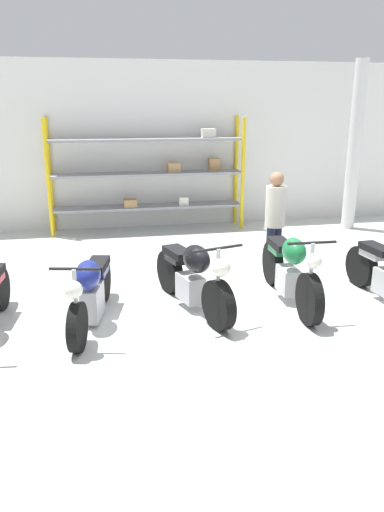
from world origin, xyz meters
The scene contains 8 objects.
ground_plane centered at (0.00, 0.00, 0.00)m, with size 30.00×30.00×0.00m, color silver.
back_wall centered at (0.00, 5.20, 1.80)m, with size 30.00×0.08×3.60m.
shelving_rack centered at (-0.01, 4.84, 1.24)m, with size 4.22×0.63×2.43m.
support_pillar centered at (4.31, 4.11, 1.80)m, with size 0.28×0.28×3.60m.
motorcycle_blue centered at (-1.38, 0.02, 0.44)m, with size 0.71×2.09×0.98m.
motorcycle_black centered at (-0.03, 0.19, 0.48)m, with size 0.89×2.04×1.05m.
motorcycle_green centered at (1.36, 0.20, 0.49)m, with size 0.63×2.20×1.08m.
person_near_rack centered at (1.54, 1.36, 0.99)m, with size 0.44×0.44×1.69m.
Camera 1 is at (-1.25, -6.02, 2.71)m, focal length 35.00 mm.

